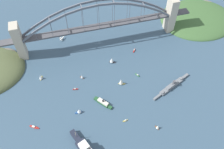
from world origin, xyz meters
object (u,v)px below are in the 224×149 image
(small_boat_4, at_px, (34,127))
(small_boat_6, at_px, (158,127))
(small_boat_2, at_px, (75,89))
(small_boat_7, at_px, (134,50))
(naval_cruiser, at_px, (172,86))
(seaplane_taxiing_near_bridge, at_px, (62,39))
(small_boat_5, at_px, (82,77))
(harbor_arch_bridge, at_px, (99,26))
(small_boat_0, at_px, (79,111))
(harbor_ferry_steamer, at_px, (103,103))
(small_boat_1, at_px, (137,75))
(small_boat_3, at_px, (125,121))
(small_boat_8, at_px, (112,60))
(small_boat_9, at_px, (121,82))
(small_boat_10, at_px, (41,77))

(small_boat_4, height_order, small_boat_6, small_boat_6)
(small_boat_2, distance_m, small_boat_7, 116.60)
(naval_cruiser, xyz_separation_m, small_boat_2, (133.49, -31.52, -1.65))
(seaplane_taxiing_near_bridge, height_order, small_boat_2, seaplane_taxiing_near_bridge)
(small_boat_5, bearing_deg, seaplane_taxiing_near_bridge, -79.17)
(small_boat_6, bearing_deg, harbor_arch_bridge, -78.90)
(seaplane_taxiing_near_bridge, bearing_deg, small_boat_5, 100.83)
(small_boat_0, bearing_deg, small_boat_2, -92.02)
(naval_cruiser, relative_size, harbor_ferry_steamer, 2.60)
(harbor_arch_bridge, relative_size, seaplane_taxiing_near_bridge, 34.76)
(seaplane_taxiing_near_bridge, bearing_deg, small_boat_1, 132.39)
(small_boat_2, distance_m, small_boat_3, 85.28)
(naval_cruiser, bearing_deg, small_boat_2, -13.28)
(small_boat_1, xyz_separation_m, small_boat_4, (153.82, 46.20, 0.06))
(harbor_ferry_steamer, distance_m, small_boat_5, 54.17)
(harbor_arch_bridge, relative_size, small_boat_6, 38.93)
(harbor_arch_bridge, bearing_deg, small_boat_1, 113.92)
(small_boat_8, xyz_separation_m, small_boat_9, (-1.91, 44.18, 0.82))
(harbor_ferry_steamer, relative_size, small_boat_10, 3.03)
(small_boat_2, height_order, small_boat_8, small_boat_8)
(small_boat_0, relative_size, small_boat_3, 1.35)
(small_boat_9, bearing_deg, small_boat_3, 78.93)
(small_boat_1, height_order, small_boat_6, small_boat_6)
(small_boat_6, bearing_deg, harbor_ferry_steamer, -43.23)
(small_boat_2, height_order, small_boat_10, small_boat_10)
(harbor_ferry_steamer, xyz_separation_m, small_boat_6, (-57.49, 54.04, 1.22))
(naval_cruiser, relative_size, small_boat_7, 8.50)
(harbor_arch_bridge, distance_m, small_boat_0, 140.13)
(small_boat_5, relative_size, small_boat_7, 1.00)
(seaplane_taxiing_near_bridge, xyz_separation_m, small_boat_6, (-93.74, 195.14, 1.46))
(harbor_ferry_steamer, bearing_deg, seaplane_taxiing_near_bridge, -75.59)
(small_boat_2, relative_size, small_boat_6, 1.00)
(small_boat_1, bearing_deg, seaplane_taxiing_near_bridge, -47.61)
(small_boat_1, xyz_separation_m, small_boat_2, (93.17, 1.50, 0.18))
(small_boat_2, xyz_separation_m, small_boat_10, (45.20, -32.20, 2.97))
(small_boat_8, bearing_deg, small_boat_3, 84.69)
(harbor_arch_bridge, height_order, small_boat_1, harbor_arch_bridge)
(small_boat_0, xyz_separation_m, small_boat_2, (-1.35, -38.44, -3.16))
(harbor_arch_bridge, relative_size, small_boat_10, 36.29)
(small_boat_3, bearing_deg, small_boat_5, -64.16)
(small_boat_0, xyz_separation_m, small_boat_7, (-106.10, -89.67, -3.16))
(small_boat_4, height_order, small_boat_7, small_boat_7)
(small_boat_5, xyz_separation_m, small_boat_8, (-50.19, -18.92, 1.00))
(small_boat_4, relative_size, small_boat_7, 1.52)
(seaplane_taxiing_near_bridge, relative_size, small_boat_10, 1.04)
(naval_cruiser, distance_m, small_boat_7, 87.61)
(harbor_ferry_steamer, height_order, small_boat_7, harbor_ferry_steamer)
(small_boat_2, distance_m, small_boat_10, 55.57)
(small_boat_4, xyz_separation_m, small_boat_6, (-150.26, 42.35, 2.83))
(naval_cruiser, distance_m, small_boat_6, 70.79)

